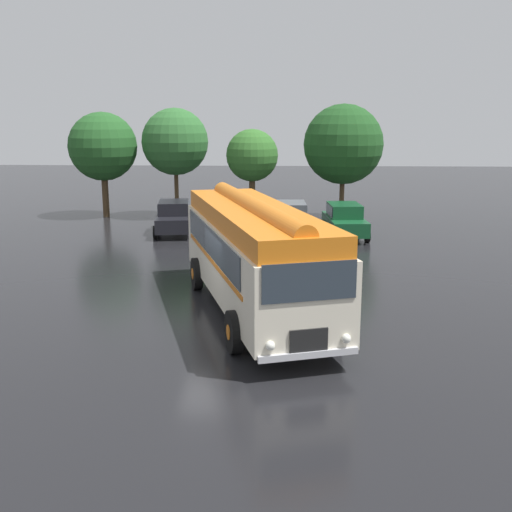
{
  "coord_description": "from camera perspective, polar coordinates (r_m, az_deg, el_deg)",
  "views": [
    {
      "loc": [
        1.76,
        -16.79,
        5.74
      ],
      "look_at": [
        0.9,
        2.21,
        1.4
      ],
      "focal_mm": 42.0,
      "sensor_mm": 36.0,
      "label": 1
    }
  ],
  "objects": [
    {
      "name": "car_near_left",
      "position": [
        31.11,
        -7.82,
        3.69
      ],
      "size": [
        2.39,
        4.4,
        1.66
      ],
      "color": "black",
      "rests_on": "ground"
    },
    {
      "name": "ground_plane",
      "position": [
        17.83,
        -3.22,
        -5.94
      ],
      "size": [
        120.0,
        120.0,
        0.0
      ],
      "primitive_type": "plane",
      "color": "black"
    },
    {
      "name": "car_far_right",
      "position": [
        30.17,
        8.42,
        3.39
      ],
      "size": [
        2.21,
        4.32,
        1.66
      ],
      "color": "#144C28",
      "rests_on": "ground"
    },
    {
      "name": "tree_left_of_centre",
      "position": [
        36.13,
        -7.6,
        10.69
      ],
      "size": [
        3.91,
        3.91,
        6.43
      ],
      "color": "#4C3823",
      "rests_on": "ground"
    },
    {
      "name": "tree_right_of_centre",
      "position": [
        34.97,
        8.39,
        10.6
      ],
      "size": [
        4.53,
        4.53,
        6.63
      ],
      "color": "#4C3823",
      "rests_on": "ground"
    },
    {
      "name": "tree_far_left",
      "position": [
        37.1,
        -14.35,
        10.0
      ],
      "size": [
        4.03,
        4.03,
        6.2
      ],
      "color": "#4C3823",
      "rests_on": "ground"
    },
    {
      "name": "vintage_bus",
      "position": [
        17.92,
        -0.21,
        0.47
      ],
      "size": [
        5.32,
        10.36,
        3.49
      ],
      "color": "silver",
      "rests_on": "ground"
    },
    {
      "name": "car_mid_right",
      "position": [
        30.43,
        3.31,
        3.58
      ],
      "size": [
        2.08,
        4.26,
        1.66
      ],
      "color": "#4C5156",
      "rests_on": "ground"
    },
    {
      "name": "tree_centre",
      "position": [
        34.59,
        -0.27,
        9.63
      ],
      "size": [
        2.97,
        2.97,
        5.24
      ],
      "color": "#4C3823",
      "rests_on": "ground"
    },
    {
      "name": "car_mid_left",
      "position": [
        30.46,
        -2.42,
        3.6
      ],
      "size": [
        2.3,
        4.36,
        1.66
      ],
      "color": "#4C5156",
      "rests_on": "ground"
    }
  ]
}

